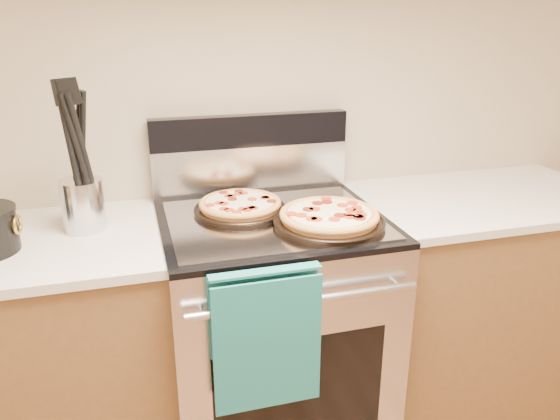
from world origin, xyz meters
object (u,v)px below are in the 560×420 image
object	(u,v)px
range_body	(272,335)
utensil_crock	(83,205)
pepperoni_pizza_front	(329,218)
pepperoni_pizza_back	(240,206)

from	to	relation	value
range_body	utensil_crock	distance (m)	0.82
range_body	utensil_crock	world-z (taller)	utensil_crock
utensil_crock	range_body	bearing A→B (deg)	-8.45
pepperoni_pizza_front	utensil_crock	distance (m)	0.80
pepperoni_pizza_back	utensil_crock	bearing A→B (deg)	177.70
range_body	pepperoni_pizza_back	distance (m)	0.51
range_body	pepperoni_pizza_back	xyz separation A→B (m)	(-0.10, 0.07, 0.50)
pepperoni_pizza_back	utensil_crock	xyz separation A→B (m)	(-0.52, 0.02, 0.05)
range_body	pepperoni_pizza_front	xyz separation A→B (m)	(0.16, -0.13, 0.50)
pepperoni_pizza_back	utensil_crock	world-z (taller)	utensil_crock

